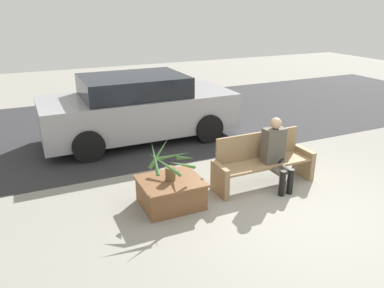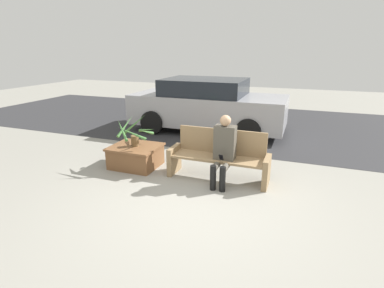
{
  "view_description": "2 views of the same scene",
  "coord_description": "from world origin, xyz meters",
  "px_view_note": "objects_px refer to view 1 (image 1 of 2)",
  "views": [
    {
      "loc": [
        -3.51,
        -3.79,
        2.95
      ],
      "look_at": [
        -1.16,
        1.32,
        0.83
      ],
      "focal_mm": 35.0,
      "sensor_mm": 36.0,
      "label": 1
    },
    {
      "loc": [
        1.39,
        -3.87,
        2.28
      ],
      "look_at": [
        -0.51,
        1.17,
        0.55
      ],
      "focal_mm": 28.0,
      "sensor_mm": 36.0,
      "label": 2
    }
  ],
  "objects_px": {
    "bench": "(262,161)",
    "person_seated": "(276,151)",
    "planter_box": "(171,191)",
    "potted_plant": "(170,163)",
    "parked_car": "(138,108)"
  },
  "relations": [
    {
      "from": "bench",
      "to": "person_seated",
      "type": "height_order",
      "value": "person_seated"
    },
    {
      "from": "bench",
      "to": "planter_box",
      "type": "height_order",
      "value": "bench"
    },
    {
      "from": "potted_plant",
      "to": "parked_car",
      "type": "height_order",
      "value": "parked_car"
    },
    {
      "from": "person_seated",
      "to": "planter_box",
      "type": "relative_size",
      "value": 1.28
    },
    {
      "from": "planter_box",
      "to": "potted_plant",
      "type": "height_order",
      "value": "potted_plant"
    },
    {
      "from": "planter_box",
      "to": "parked_car",
      "type": "height_order",
      "value": "parked_car"
    },
    {
      "from": "bench",
      "to": "person_seated",
      "type": "relative_size",
      "value": 1.5
    },
    {
      "from": "person_seated",
      "to": "planter_box",
      "type": "height_order",
      "value": "person_seated"
    },
    {
      "from": "potted_plant",
      "to": "parked_car",
      "type": "xyz_separation_m",
      "value": [
        0.48,
        3.17,
        0.03
      ]
    },
    {
      "from": "bench",
      "to": "planter_box",
      "type": "bearing_deg",
      "value": -178.49
    },
    {
      "from": "bench",
      "to": "parked_car",
      "type": "relative_size",
      "value": 0.42
    },
    {
      "from": "person_seated",
      "to": "potted_plant",
      "type": "xyz_separation_m",
      "value": [
        -1.84,
        0.15,
        0.06
      ]
    },
    {
      "from": "person_seated",
      "to": "potted_plant",
      "type": "relative_size",
      "value": 1.56
    },
    {
      "from": "bench",
      "to": "planter_box",
      "type": "distance_m",
      "value": 1.72
    },
    {
      "from": "parked_car",
      "to": "planter_box",
      "type": "bearing_deg",
      "value": -98.56
    }
  ]
}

